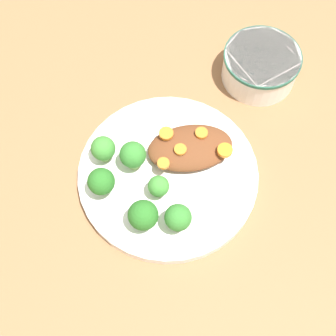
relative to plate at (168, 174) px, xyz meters
name	(u,v)px	position (x,y,z in m)	size (l,w,h in m)	color
ground_plane	(168,177)	(0.00, 0.00, -0.01)	(4.00, 4.00, 0.00)	#8C603D
plate	(168,174)	(0.00, 0.00, 0.00)	(0.28, 0.28, 0.02)	white
dip_bowl	(261,65)	(-0.19, -0.17, 0.02)	(0.13, 0.13, 0.06)	white
stew_mound	(190,148)	(-0.04, -0.03, 0.02)	(0.13, 0.08, 0.03)	brown
broccoli_floret_0	(133,155)	(0.05, -0.02, 0.04)	(0.04, 0.04, 0.05)	#7FA85B
broccoli_floret_1	(143,215)	(0.05, 0.08, 0.04)	(0.04, 0.04, 0.06)	#7FA85B
broccoli_floret_2	(159,187)	(0.02, 0.03, 0.03)	(0.03, 0.03, 0.04)	#7FA85B
broccoli_floret_3	(101,182)	(0.10, 0.02, 0.04)	(0.04, 0.04, 0.06)	#759E51
broccoli_floret_4	(103,149)	(0.09, -0.04, 0.03)	(0.04, 0.04, 0.05)	#7FA85B
broccoli_floret_5	(180,218)	(0.00, 0.09, 0.04)	(0.04, 0.04, 0.06)	#759E51
carrot_slice_0	(163,163)	(0.01, 0.00, 0.04)	(0.02, 0.02, 0.01)	orange
carrot_slice_1	(180,149)	(-0.02, -0.02, 0.04)	(0.02, 0.02, 0.00)	orange
carrot_slice_2	(166,134)	(-0.01, -0.05, 0.04)	(0.02, 0.02, 0.01)	orange
carrot_slice_3	(201,133)	(-0.06, -0.04, 0.04)	(0.02, 0.02, 0.01)	orange
carrot_slice_4	(225,150)	(-0.09, -0.01, 0.04)	(0.02, 0.02, 0.01)	orange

